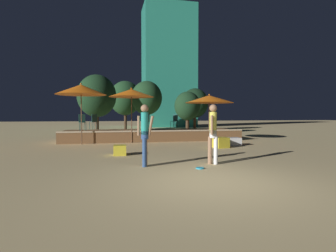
% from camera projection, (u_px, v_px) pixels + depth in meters
% --- Properties ---
extents(ground_plane, '(120.00, 120.00, 0.00)m').
position_uv_depth(ground_plane, '(212.00, 183.00, 5.94)').
color(ground_plane, tan).
extents(wooden_deck, '(10.52, 3.08, 0.67)m').
position_uv_depth(wooden_deck, '(152.00, 135.00, 16.18)').
color(wooden_deck, brown).
rests_on(wooden_deck, ground).
extents(patio_umbrella_0, '(2.57, 2.57, 3.18)m').
position_uv_depth(patio_umbrella_0, '(81.00, 90.00, 13.48)').
color(patio_umbrella_0, brown).
rests_on(patio_umbrella_0, ground).
extents(patio_umbrella_1, '(2.87, 2.87, 2.78)m').
position_uv_depth(patio_umbrella_1, '(209.00, 99.00, 15.49)').
color(patio_umbrella_1, brown).
rests_on(patio_umbrella_1, ground).
extents(patio_umbrella_2, '(2.47, 2.47, 3.02)m').
position_uv_depth(patio_umbrella_2, '(131.00, 93.00, 14.31)').
color(patio_umbrella_2, brown).
rests_on(patio_umbrella_2, ground).
extents(cube_seat_0, '(0.49, 0.49, 0.38)m').
position_uv_depth(cube_seat_0, '(120.00, 150.00, 9.99)').
color(cube_seat_0, yellow).
rests_on(cube_seat_0, ground).
extents(cube_seat_1, '(0.65, 0.65, 0.39)m').
position_uv_depth(cube_seat_1, '(234.00, 141.00, 13.19)').
color(cube_seat_1, white).
rests_on(cube_seat_1, ground).
extents(cube_seat_2, '(0.72, 0.72, 0.48)m').
position_uv_depth(cube_seat_2, '(221.00, 142.00, 12.28)').
color(cube_seat_2, yellow).
rests_on(cube_seat_2, ground).
extents(person_0, '(0.50, 0.30, 1.84)m').
position_uv_depth(person_0, '(145.00, 132.00, 7.78)').
color(person_0, '#2D4C7F').
rests_on(person_0, ground).
extents(person_1, '(0.36, 0.49, 1.86)m').
position_uv_depth(person_1, '(213.00, 131.00, 8.12)').
color(person_1, white).
rests_on(person_1, ground).
extents(bistro_chair_0, '(0.43, 0.43, 0.90)m').
position_uv_depth(bistro_chair_0, '(82.00, 121.00, 14.67)').
color(bistro_chair_0, '#1E4C47').
rests_on(bistro_chair_0, wooden_deck).
extents(bistro_chair_1, '(0.47, 0.48, 0.90)m').
position_uv_depth(bistro_chair_1, '(94.00, 120.00, 15.63)').
color(bistro_chair_1, '#1E4C47').
rests_on(bistro_chair_1, wooden_deck).
extents(bistro_chair_2, '(0.48, 0.48, 0.90)m').
position_uv_depth(bistro_chair_2, '(175.00, 120.00, 17.05)').
color(bistro_chair_2, '#1E4C47').
rests_on(bistro_chair_2, wooden_deck).
extents(bistro_chair_3, '(0.48, 0.48, 0.90)m').
position_uv_depth(bistro_chair_3, '(147.00, 120.00, 15.89)').
color(bistro_chair_3, '#2D3338').
rests_on(bistro_chair_3, wooden_deck).
extents(frisbee_disc, '(0.24, 0.24, 0.03)m').
position_uv_depth(frisbee_disc, '(200.00, 168.00, 7.46)').
color(frisbee_disc, '#33B2D8').
rests_on(frisbee_disc, ground).
extents(background_tree_0, '(3.14, 3.14, 4.81)m').
position_uv_depth(background_tree_0, '(97.00, 96.00, 21.32)').
color(background_tree_0, '#3D2B1C').
rests_on(background_tree_0, ground).
extents(background_tree_1, '(2.76, 2.76, 4.58)m').
position_uv_depth(background_tree_1, '(147.00, 98.00, 23.50)').
color(background_tree_1, '#3D2B1C').
rests_on(background_tree_1, ground).
extents(background_tree_2, '(3.13, 3.13, 4.95)m').
position_uv_depth(background_tree_2, '(125.00, 98.00, 26.41)').
color(background_tree_2, '#3D2B1C').
rests_on(background_tree_2, ground).
extents(background_tree_3, '(2.69, 2.69, 4.19)m').
position_uv_depth(background_tree_3, '(195.00, 103.00, 26.20)').
color(background_tree_3, '#3D2B1C').
rests_on(background_tree_3, ground).
extents(background_tree_4, '(2.13, 2.13, 3.44)m').
position_uv_depth(background_tree_4, '(187.00, 106.00, 21.36)').
color(background_tree_4, '#3D2B1C').
rests_on(background_tree_4, ground).
extents(distant_building, '(6.59, 4.57, 15.53)m').
position_uv_depth(distant_building, '(169.00, 67.00, 34.27)').
color(distant_building, teal).
rests_on(distant_building, ground).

